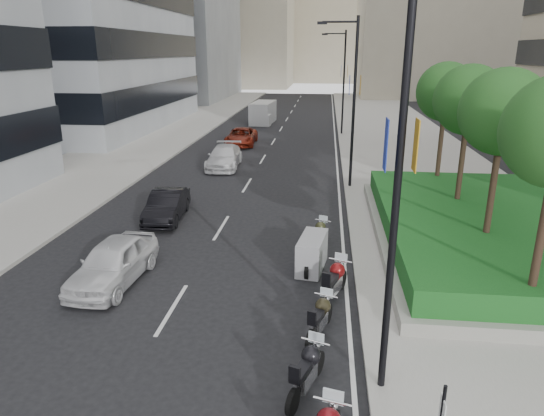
# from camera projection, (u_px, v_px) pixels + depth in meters

# --- Properties ---
(ground) EXTENTS (160.00, 160.00, 0.00)m
(ground) POSITION_uv_depth(u_px,v_px,m) (183.00, 406.00, 10.48)
(ground) COLOR black
(ground) RESTS_ON ground
(sidewalk_right) EXTENTS (10.00, 100.00, 0.15)m
(sidewalk_right) POSITION_uv_depth(u_px,v_px,m) (404.00, 148.00, 37.86)
(sidewalk_right) COLOR #9E9B93
(sidewalk_right) RESTS_ON ground
(sidewalk_left) EXTENTS (8.00, 100.00, 0.15)m
(sidewalk_left) POSITION_uv_depth(u_px,v_px,m) (145.00, 142.00, 40.06)
(sidewalk_left) COLOR #9E9B93
(sidewalk_left) RESTS_ON ground
(lane_edge) EXTENTS (0.12, 100.00, 0.01)m
(lane_edge) POSITION_uv_depth(u_px,v_px,m) (336.00, 147.00, 38.44)
(lane_edge) COLOR silver
(lane_edge) RESTS_ON ground
(lane_centre) EXTENTS (0.12, 100.00, 0.01)m
(lane_centre) POSITION_uv_depth(u_px,v_px,m) (271.00, 146.00, 38.98)
(lane_centre) COLOR silver
(lane_centre) RESTS_ON ground
(building_cream_left) EXTENTS (26.00, 24.00, 34.00)m
(building_cream_left) POSITION_uv_depth(u_px,v_px,m) (230.00, 2.00, 101.60)
(building_cream_left) COLOR #B7AD93
(building_cream_left) RESTS_ON ground
(building_cream_centre) EXTENTS (30.00, 24.00, 38.00)m
(building_cream_centre) POSITION_uv_depth(u_px,v_px,m) (327.00, 0.00, 117.79)
(building_cream_centre) COLOR #B7AD93
(building_cream_centre) RESTS_ON ground
(planter) EXTENTS (10.00, 14.00, 0.40)m
(planter) POSITION_uv_depth(u_px,v_px,m) (507.00, 239.00, 18.77)
(planter) COLOR gray
(planter) RESTS_ON sidewalk_right
(hedge) EXTENTS (9.40, 13.40, 0.80)m
(hedge) POSITION_uv_depth(u_px,v_px,m) (509.00, 225.00, 18.58)
(hedge) COLOR #14481A
(hedge) RESTS_ON planter
(tree_1) EXTENTS (2.80, 2.80, 6.30)m
(tree_1) POSITION_uv_depth(u_px,v_px,m) (504.00, 113.00, 15.46)
(tree_1) COLOR #332319
(tree_1) RESTS_ON planter
(tree_2) EXTENTS (2.80, 2.80, 6.30)m
(tree_2) POSITION_uv_depth(u_px,v_px,m) (469.00, 101.00, 19.24)
(tree_2) COLOR #332319
(tree_2) RESTS_ON planter
(tree_3) EXTENTS (2.80, 2.80, 6.30)m
(tree_3) POSITION_uv_depth(u_px,v_px,m) (446.00, 92.00, 23.02)
(tree_3) COLOR #332319
(tree_3) RESTS_ON planter
(lamp_post_0) EXTENTS (2.34, 0.45, 9.00)m
(lamp_post_0) POSITION_uv_depth(u_px,v_px,m) (390.00, 172.00, 9.42)
(lamp_post_0) COLOR black
(lamp_post_0) RESTS_ON ground
(lamp_post_1) EXTENTS (2.34, 0.45, 9.00)m
(lamp_post_1) POSITION_uv_depth(u_px,v_px,m) (351.00, 95.00, 25.48)
(lamp_post_1) COLOR black
(lamp_post_1) RESTS_ON ground
(lamp_post_2) EXTENTS (2.34, 0.45, 9.00)m
(lamp_post_2) POSITION_uv_depth(u_px,v_px,m) (342.00, 77.00, 42.49)
(lamp_post_2) COLOR black
(lamp_post_2) RESTS_ON ground
(motorcycle_2) EXTENTS (0.91, 1.99, 1.03)m
(motorcycle_2) POSITION_uv_depth(u_px,v_px,m) (307.00, 370.00, 10.76)
(motorcycle_2) COLOR black
(motorcycle_2) RESTS_ON ground
(motorcycle_3) EXTENTS (0.82, 1.91, 0.98)m
(motorcycle_3) POSITION_uv_depth(u_px,v_px,m) (320.00, 317.00, 12.95)
(motorcycle_3) COLOR black
(motorcycle_3) RESTS_ON ground
(motorcycle_4) EXTENTS (0.98, 2.13, 1.11)m
(motorcycle_4) POSITION_uv_depth(u_px,v_px,m) (334.00, 281.00, 14.83)
(motorcycle_4) COLOR black
(motorcycle_4) RESTS_ON ground
(motorcycle_5) EXTENTS (1.08, 2.09, 1.21)m
(motorcycle_5) POSITION_uv_depth(u_px,v_px,m) (312.00, 253.00, 16.85)
(motorcycle_5) COLOR black
(motorcycle_5) RESTS_ON ground
(motorcycle_6) EXTENTS (0.89, 1.87, 0.98)m
(motorcycle_6) POSITION_uv_depth(u_px,v_px,m) (318.00, 235.00, 18.78)
(motorcycle_6) COLOR black
(motorcycle_6) RESTS_ON ground
(car_a) EXTENTS (1.97, 4.34, 1.45)m
(car_a) POSITION_uv_depth(u_px,v_px,m) (113.00, 262.00, 15.84)
(car_a) COLOR silver
(car_a) RESTS_ON ground
(car_b) EXTENTS (1.72, 4.10, 1.32)m
(car_b) POSITION_uv_depth(u_px,v_px,m) (167.00, 205.00, 21.86)
(car_b) COLOR black
(car_b) RESTS_ON ground
(car_c) EXTENTS (2.22, 4.95, 1.41)m
(car_c) POSITION_uv_depth(u_px,v_px,m) (224.00, 157.00, 31.62)
(car_c) COLOR silver
(car_c) RESTS_ON ground
(car_d) EXTENTS (2.40, 4.94, 1.36)m
(car_d) POSITION_uv_depth(u_px,v_px,m) (241.00, 137.00, 39.20)
(car_d) COLOR maroon
(car_d) RESTS_ON ground
(delivery_van) EXTENTS (2.33, 5.35, 2.20)m
(delivery_van) POSITION_uv_depth(u_px,v_px,m) (263.00, 114.00, 50.79)
(delivery_van) COLOR silver
(delivery_van) RESTS_ON ground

